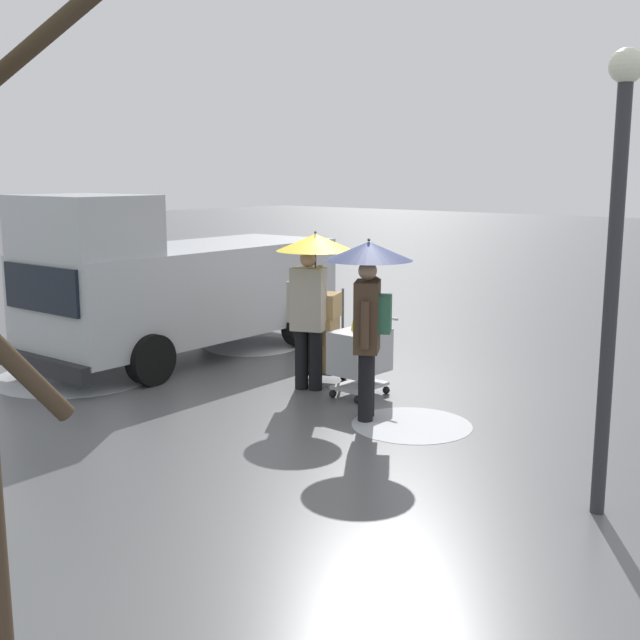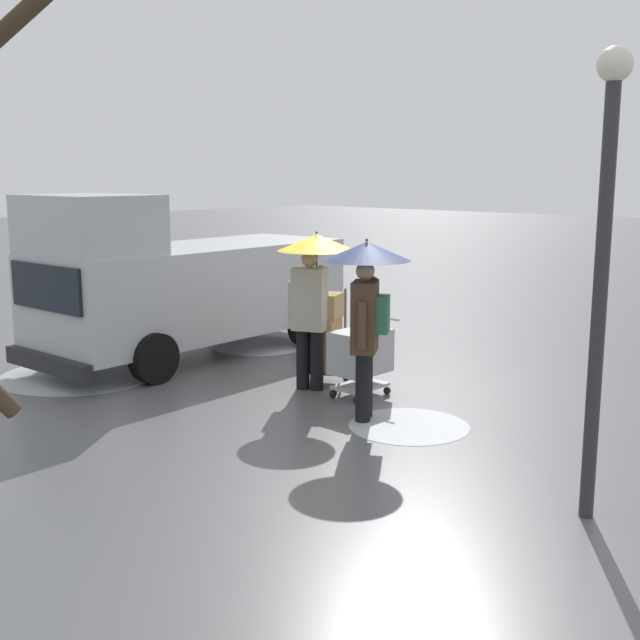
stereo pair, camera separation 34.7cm
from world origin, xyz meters
The scene contains 10 objects.
ground_plane centered at (0.00, 0.00, 0.00)m, with size 90.00×90.00×0.00m, color #5B5B5E.
slush_patch_near_cluster centered at (-1.34, 0.81, 0.00)m, with size 1.41×1.41×0.01m, color #ADAFB5.
slush_patch_under_van centered at (3.58, 2.19, 0.00)m, with size 2.32×2.32×0.01m, color #ADAFB5.
slush_patch_mid_street centered at (3.18, -0.94, 0.00)m, with size 1.59×1.59×0.01m, color silver.
cargo_van_parked_right centered at (3.46, 0.43, 1.18)m, with size 2.41×5.44×2.60m.
shopping_cart_vendor centered at (-0.10, 0.23, 0.57)m, with size 0.58×0.82×1.04m.
hand_dolly_boxes centered at (0.68, 0.11, 0.72)m, with size 0.74×0.84×1.32m.
pedestrian_pink_side centered at (-0.76, 0.91, 1.57)m, with size 1.04×1.04×2.15m.
pedestrian_black_side centered at (0.57, 0.42, 1.58)m, with size 1.04×1.04×2.15m.
street_lamp centered at (-3.94, 1.74, 2.37)m, with size 0.28×0.28×3.86m.
Camera 1 is at (-6.41, 8.18, 2.89)m, focal length 44.57 mm.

